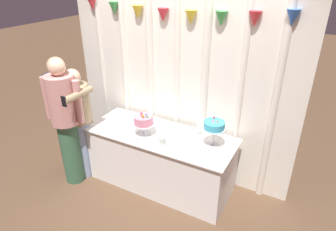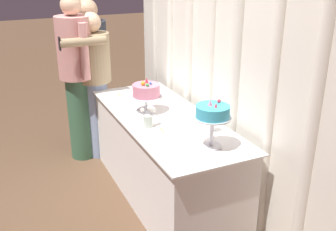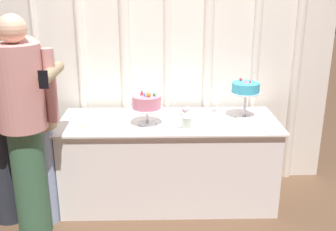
{
  "view_description": "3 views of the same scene",
  "coord_description": "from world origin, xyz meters",
  "px_view_note": "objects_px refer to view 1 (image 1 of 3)",
  "views": [
    {
      "loc": [
        1.6,
        -2.63,
        2.62
      ],
      "look_at": [
        0.08,
        0.16,
        1.02
      ],
      "focal_mm": 31.65,
      "sensor_mm": 36.0,
      "label": 1
    },
    {
      "loc": [
        2.84,
        -1.18,
        2.02
      ],
      "look_at": [
        0.27,
        0.02,
        0.89
      ],
      "focal_mm": 42.53,
      "sensor_mm": 36.0,
      "label": 2
    },
    {
      "loc": [
        -0.08,
        -3.16,
        1.91
      ],
      "look_at": [
        -0.01,
        0.03,
        0.83
      ],
      "focal_mm": 43.05,
      "sensor_mm": 36.0,
      "label": 3
    }
  ],
  "objects_px": {
    "tealight_far_left": "(107,126)",
    "guest_man_pink_jacket": "(64,112)",
    "guest_girl_blue_dress": "(78,121)",
    "tealight_near_left": "(156,139)",
    "cake_display_nearright": "(214,127)",
    "cake_table": "(160,160)",
    "wine_glass": "(200,127)",
    "tealight_near_right": "(174,145)",
    "flower_vase": "(162,139)",
    "guest_man_dark_suit": "(66,119)",
    "cake_display_nearleft": "(143,121)"
  },
  "relations": [
    {
      "from": "tealight_near_left",
      "to": "tealight_near_right",
      "type": "bearing_deg",
      "value": -3.44
    },
    {
      "from": "wine_glass",
      "to": "tealight_far_left",
      "type": "distance_m",
      "value": 1.19
    },
    {
      "from": "cake_display_nearright",
      "to": "tealight_far_left",
      "type": "distance_m",
      "value": 1.39
    },
    {
      "from": "tealight_near_left",
      "to": "tealight_near_right",
      "type": "height_order",
      "value": "same"
    },
    {
      "from": "flower_vase",
      "to": "guest_man_pink_jacket",
      "type": "distance_m",
      "value": 1.48
    },
    {
      "from": "guest_girl_blue_dress",
      "to": "guest_man_pink_jacket",
      "type": "height_order",
      "value": "guest_man_pink_jacket"
    },
    {
      "from": "wine_glass",
      "to": "tealight_near_right",
      "type": "bearing_deg",
      "value": -114.95
    },
    {
      "from": "tealight_near_left",
      "to": "tealight_near_right",
      "type": "xyz_separation_m",
      "value": [
        0.25,
        -0.01,
        -0.0
      ]
    },
    {
      "from": "guest_girl_blue_dress",
      "to": "guest_man_pink_jacket",
      "type": "bearing_deg",
      "value": 170.36
    },
    {
      "from": "tealight_far_left",
      "to": "guest_man_dark_suit",
      "type": "xyz_separation_m",
      "value": [
        -0.38,
        -0.31,
        0.15
      ]
    },
    {
      "from": "tealight_near_right",
      "to": "guest_man_dark_suit",
      "type": "relative_size",
      "value": 0.03
    },
    {
      "from": "cake_display_nearleft",
      "to": "cake_display_nearright",
      "type": "xyz_separation_m",
      "value": [
        0.85,
        0.15,
        0.07
      ]
    },
    {
      "from": "cake_display_nearright",
      "to": "cake_table",
      "type": "bearing_deg",
      "value": -173.95
    },
    {
      "from": "cake_table",
      "to": "tealight_near_right",
      "type": "height_order",
      "value": "tealight_near_right"
    },
    {
      "from": "tealight_near_left",
      "to": "guest_man_pink_jacket",
      "type": "relative_size",
      "value": 0.02
    },
    {
      "from": "cake_display_nearleft",
      "to": "guest_man_pink_jacket",
      "type": "bearing_deg",
      "value": -171.04
    },
    {
      "from": "tealight_near_right",
      "to": "tealight_near_left",
      "type": "bearing_deg",
      "value": 176.56
    },
    {
      "from": "cake_display_nearleft",
      "to": "tealight_far_left",
      "type": "distance_m",
      "value": 0.54
    },
    {
      "from": "tealight_near_right",
      "to": "cake_table",
      "type": "bearing_deg",
      "value": 152.03
    },
    {
      "from": "cake_table",
      "to": "tealight_far_left",
      "type": "xyz_separation_m",
      "value": [
        -0.69,
        -0.17,
        0.39
      ]
    },
    {
      "from": "cake_table",
      "to": "cake_display_nearright",
      "type": "xyz_separation_m",
      "value": [
        0.66,
        0.07,
        0.63
      ]
    },
    {
      "from": "guest_girl_blue_dress",
      "to": "flower_vase",
      "type": "bearing_deg",
      "value": 5.89
    },
    {
      "from": "cake_display_nearleft",
      "to": "flower_vase",
      "type": "xyz_separation_m",
      "value": [
        0.32,
        -0.11,
        -0.1
      ]
    },
    {
      "from": "guest_man_dark_suit",
      "to": "cake_display_nearleft",
      "type": "bearing_deg",
      "value": 24.18
    },
    {
      "from": "cake_table",
      "to": "flower_vase",
      "type": "bearing_deg",
      "value": -54.62
    },
    {
      "from": "cake_table",
      "to": "guest_girl_blue_dress",
      "type": "relative_size",
      "value": 1.22
    },
    {
      "from": "cake_table",
      "to": "tealight_near_right",
      "type": "distance_m",
      "value": 0.49
    },
    {
      "from": "cake_display_nearleft",
      "to": "tealight_near_right",
      "type": "distance_m",
      "value": 0.49
    },
    {
      "from": "tealight_far_left",
      "to": "tealight_near_right",
      "type": "xyz_separation_m",
      "value": [
        0.96,
        0.03,
        -0.0
      ]
    },
    {
      "from": "wine_glass",
      "to": "guest_girl_blue_dress",
      "type": "relative_size",
      "value": 0.1
    },
    {
      "from": "tealight_near_left",
      "to": "guest_man_dark_suit",
      "type": "height_order",
      "value": "guest_man_dark_suit"
    },
    {
      "from": "flower_vase",
      "to": "guest_girl_blue_dress",
      "type": "height_order",
      "value": "guest_girl_blue_dress"
    },
    {
      "from": "cake_display_nearright",
      "to": "guest_man_pink_jacket",
      "type": "distance_m",
      "value": 2.03
    },
    {
      "from": "guest_girl_blue_dress",
      "to": "tealight_far_left",
      "type": "bearing_deg",
      "value": 22.63
    },
    {
      "from": "cake_table",
      "to": "wine_glass",
      "type": "bearing_deg",
      "value": 25.98
    },
    {
      "from": "cake_display_nearright",
      "to": "guest_man_pink_jacket",
      "type": "relative_size",
      "value": 0.22
    },
    {
      "from": "flower_vase",
      "to": "guest_man_dark_suit",
      "type": "height_order",
      "value": "guest_man_dark_suit"
    },
    {
      "from": "flower_vase",
      "to": "wine_glass",
      "type": "bearing_deg",
      "value": 53.67
    },
    {
      "from": "tealight_far_left",
      "to": "tealight_near_left",
      "type": "xyz_separation_m",
      "value": [
        0.71,
        0.04,
        -0.0
      ]
    },
    {
      "from": "tealight_far_left",
      "to": "guest_man_pink_jacket",
      "type": "xyz_separation_m",
      "value": [
        -0.65,
        -0.09,
        0.1
      ]
    },
    {
      "from": "cake_display_nearleft",
      "to": "tealight_far_left",
      "type": "xyz_separation_m",
      "value": [
        -0.51,
        -0.09,
        -0.17
      ]
    },
    {
      "from": "tealight_near_left",
      "to": "guest_girl_blue_dress",
      "type": "relative_size",
      "value": 0.03
    },
    {
      "from": "guest_girl_blue_dress",
      "to": "guest_man_dark_suit",
      "type": "height_order",
      "value": "guest_man_dark_suit"
    },
    {
      "from": "cake_table",
      "to": "tealight_far_left",
      "type": "bearing_deg",
      "value": -166.32
    },
    {
      "from": "cake_display_nearright",
      "to": "guest_man_dark_suit",
      "type": "xyz_separation_m",
      "value": [
        -1.73,
        -0.55,
        -0.09
      ]
    },
    {
      "from": "cake_table",
      "to": "guest_man_pink_jacket",
      "type": "relative_size",
      "value": 1.15
    },
    {
      "from": "cake_display_nearleft",
      "to": "guest_man_dark_suit",
      "type": "bearing_deg",
      "value": -155.82
    },
    {
      "from": "wine_glass",
      "to": "guest_man_dark_suit",
      "type": "bearing_deg",
      "value": -155.33
    },
    {
      "from": "tealight_far_left",
      "to": "guest_girl_blue_dress",
      "type": "relative_size",
      "value": 0.03
    },
    {
      "from": "cake_display_nearright",
      "to": "tealight_far_left",
      "type": "height_order",
      "value": "cake_display_nearright"
    }
  ]
}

